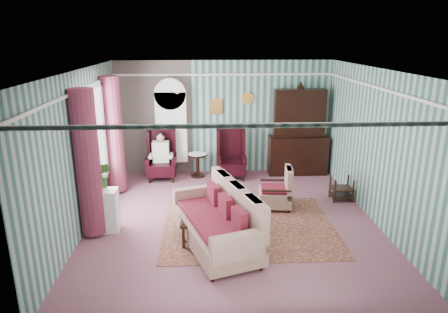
{
  "coord_description": "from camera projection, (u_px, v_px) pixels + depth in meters",
  "views": [
    {
      "loc": [
        -0.52,
        -7.13,
        3.47
      ],
      "look_at": [
        -0.13,
        0.6,
        1.13
      ],
      "focal_mm": 32.0,
      "sensor_mm": 36.0,
      "label": 1
    }
  ],
  "objects": [
    {
      "name": "floor",
      "position": [
        232.0,
        220.0,
        7.84
      ],
      "size": [
        6.0,
        6.0,
        0.0
      ],
      "primitive_type": "plane",
      "color": "#8F5360",
      "rests_on": "ground"
    },
    {
      "name": "room_shell",
      "position": [
        199.0,
        118.0,
        7.4
      ],
      "size": [
        5.53,
        6.02,
        2.91
      ],
      "color": "#3A6A65",
      "rests_on": "ground"
    },
    {
      "name": "bookcase",
      "position": [
        172.0,
        132.0,
        10.17
      ],
      "size": [
        0.8,
        0.28,
        2.24
      ],
      "primitive_type": "cube",
      "color": "silver",
      "rests_on": "floor"
    },
    {
      "name": "dresser_hutch",
      "position": [
        299.0,
        130.0,
        10.19
      ],
      "size": [
        1.5,
        0.56,
        2.36
      ],
      "primitive_type": "cube",
      "color": "black",
      "rests_on": "floor"
    },
    {
      "name": "wingback_left",
      "position": [
        161.0,
        155.0,
        9.93
      ],
      "size": [
        0.76,
        0.8,
        1.25
      ],
      "primitive_type": "cube",
      "color": "black",
      "rests_on": "floor"
    },
    {
      "name": "wingback_right",
      "position": [
        231.0,
        154.0,
        10.01
      ],
      "size": [
        0.76,
        0.8,
        1.25
      ],
      "primitive_type": "cube",
      "color": "black",
      "rests_on": "floor"
    },
    {
      "name": "seated_woman",
      "position": [
        161.0,
        157.0,
        9.94
      ],
      "size": [
        0.44,
        0.4,
        1.18
      ],
      "primitive_type": null,
      "color": "beige",
      "rests_on": "floor"
    },
    {
      "name": "round_side_table",
      "position": [
        198.0,
        165.0,
        10.21
      ],
      "size": [
        0.5,
        0.5,
        0.6
      ],
      "primitive_type": "cylinder",
      "color": "black",
      "rests_on": "floor"
    },
    {
      "name": "nest_table",
      "position": [
        341.0,
        188.0,
        8.75
      ],
      "size": [
        0.45,
        0.38,
        0.54
      ],
      "primitive_type": "cube",
      "color": "black",
      "rests_on": "floor"
    },
    {
      "name": "plant_stand",
      "position": [
        103.0,
        210.0,
        7.32
      ],
      "size": [
        0.55,
        0.35,
        0.8
      ],
      "primitive_type": "cube",
      "color": "white",
      "rests_on": "floor"
    },
    {
      "name": "rug",
      "position": [
        249.0,
        226.0,
        7.57
      ],
      "size": [
        3.2,
        2.6,
        0.01
      ],
      "primitive_type": "cube",
      "color": "#45171B",
      "rests_on": "floor"
    },
    {
      "name": "sofa",
      "position": [
        215.0,
        216.0,
        6.72
      ],
      "size": [
        1.7,
        2.39,
        1.12
      ],
      "primitive_type": "cube",
      "rotation": [
        0.0,
        0.0,
        1.9
      ],
      "color": "#BAB490",
      "rests_on": "floor"
    },
    {
      "name": "floral_armchair",
      "position": [
        275.0,
        186.0,
        8.29
      ],
      "size": [
        0.78,
        0.79,
        0.97
      ],
      "primitive_type": "cube",
      "rotation": [
        0.0,
        0.0,
        1.47
      ],
      "color": "beige",
      "rests_on": "floor"
    },
    {
      "name": "coffee_table",
      "position": [
        207.0,
        231.0,
        6.93
      ],
      "size": [
        0.91,
        0.5,
        0.44
      ],
      "primitive_type": "cube",
      "rotation": [
        0.0,
        0.0,
        -0.02
      ],
      "color": "black",
      "rests_on": "floor"
    },
    {
      "name": "potted_plant_a",
      "position": [
        95.0,
        181.0,
        7.05
      ],
      "size": [
        0.41,
        0.36,
        0.43
      ],
      "primitive_type": "imported",
      "rotation": [
        0.0,
        0.0,
        -0.06
      ],
      "color": "#174A19",
      "rests_on": "plant_stand"
    },
    {
      "name": "potted_plant_b",
      "position": [
        103.0,
        175.0,
        7.28
      ],
      "size": [
        0.29,
        0.25,
        0.48
      ],
      "primitive_type": "imported",
      "rotation": [
        0.0,
        0.0,
        -0.14
      ],
      "color": "#1A551D",
      "rests_on": "plant_stand"
    },
    {
      "name": "potted_plant_c",
      "position": [
        98.0,
        179.0,
        7.25
      ],
      "size": [
        0.21,
        0.21,
        0.37
      ],
      "primitive_type": "imported",
      "rotation": [
        0.0,
        0.0,
        -0.0
      ],
      "color": "#1D5A1C",
      "rests_on": "plant_stand"
    }
  ]
}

